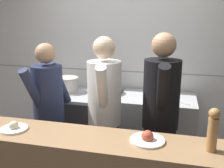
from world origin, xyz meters
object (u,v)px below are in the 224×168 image
Objects in this scene: plated_dish_appetiser at (147,139)px; chef_line at (161,112)px; stock_pot at (68,84)px; plated_dish_main at (14,128)px; oven_range at (83,124)px; chefs_knife at (172,100)px; chef_head_cook at (49,109)px; pepper_mill at (213,129)px; chef_sous at (104,109)px; sauce_pot at (103,86)px; mixing_bowl_steel at (161,95)px.

chef_line is (0.06, 0.62, 0.00)m from plated_dish_appetiser.
plated_dish_main is (0.12, -1.44, -0.02)m from stock_pot.
oven_range is at bearing 141.72° from chef_line.
chef_head_cook is at bearing -154.48° from chefs_knife.
chef_line reaches higher than pepper_mill.
plated_dish_main is 0.71× the size of pepper_mill.
chef_sous reaches higher than chef_head_cook.
chefs_knife is at bearing 32.53° from chef_sous.
chef_sous is 0.58m from chef_line.
sauce_pot reaches higher than plated_dish_main.
plated_dish_appetiser is (1.03, -1.32, 0.54)m from oven_range.
stock_pot is 0.92× the size of pepper_mill.
pepper_mill is at bearing -39.21° from stock_pot.
mixing_bowl_steel is at bearing 87.29° from chef_line.
chef_head_cook is (-1.32, -0.63, -0.00)m from chefs_knife.
chef_sous is (-0.68, -0.63, 0.04)m from chefs_knife.
plated_dish_appetiser reaches higher than plated_dish_main.
pepper_mill is (1.50, -1.36, 0.69)m from oven_range.
chef_sous is (0.74, -0.76, -0.04)m from stock_pot.
oven_range is at bearing 137.73° from pepper_mill.
chef_head_cook is at bearing 158.31° from pepper_mill.
oven_range is 1.18m from mixing_bowl_steel.
sauce_pot is 0.98× the size of chefs_knife.
plated_dish_main is at bearing -130.87° from mixing_bowl_steel.
chef_head_cook is at bearing 152.34° from plated_dish_appetiser.
plated_dish_appetiser reaches higher than chefs_knife.
oven_range is at bearing 127.93° from plated_dish_appetiser.
mixing_bowl_steel is 0.12× the size of chef_sous.
stock_pot is 0.19× the size of chef_head_cook.
oven_range is 4.69× the size of mixing_bowl_steel.
chef_head_cook is (-1.16, 0.61, -0.07)m from plated_dish_appetiser.
oven_range is 2.14m from pepper_mill.
pepper_mill is 0.19× the size of chef_sous.
oven_range is 0.60m from stock_pot.
stock_pot reaches higher than mixing_bowl_steel.
plated_dish_appetiser is 0.16× the size of chef_sous.
chef_head_cook is at bearing 170.56° from chef_sous.
plated_dish_main is (-0.11, -1.39, 0.53)m from oven_range.
plated_dish_appetiser is at bearing -91.32° from mixing_bowl_steel.
sauce_pot is 1.26× the size of plated_dish_appetiser.
chefs_knife is at bearing -8.43° from sauce_pot.
chef_sous is (0.51, -0.71, 0.51)m from oven_range.
chef_line is (0.58, -0.00, 0.03)m from chef_sous.
mixing_bowl_steel is 0.68m from chef_line.
mixing_bowl_steel is at bearing -3.44° from stock_pot.
chef_line is at bearing -29.72° from stock_pot.
mixing_bowl_steel is 0.12× the size of chef_line.
sauce_pot is 1.57m from plated_dish_appetiser.
plated_dish_appetiser is (0.75, -1.38, -0.02)m from sauce_pot.
chef_sous is at bearing 17.97° from chef_head_cook.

